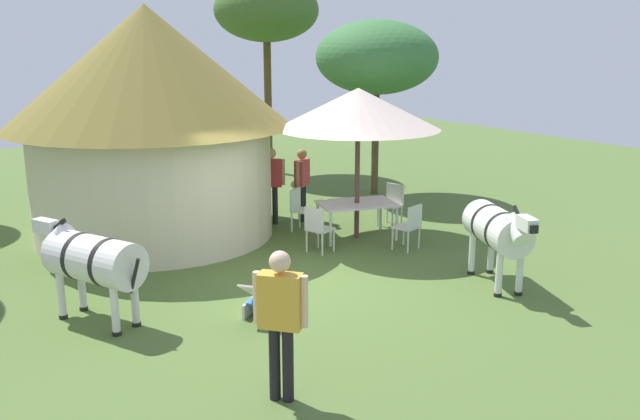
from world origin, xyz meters
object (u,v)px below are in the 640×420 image
thatched_hut (150,114)px  shade_umbrella (358,109)px  striped_lounge_chair (266,300)px  guest_behind_table (302,178)px  guest_beside_umbrella (271,179)px  patio_chair_near_hut (318,226)px  patio_chair_west_end (392,202)px  patio_dining_table (357,206)px  acacia_tree_right_background (266,11)px  patio_chair_near_lawn (410,224)px  zebra_nearest_camera (92,260)px  standing_watcher (281,312)px  acacia_tree_behind_hut (377,58)px  patio_chair_east_end (300,207)px  zebra_by_umbrella (498,230)px

thatched_hut → shade_umbrella: 4.16m
striped_lounge_chair → guest_behind_table: bearing=103.6°
thatched_hut → guest_behind_table: 3.56m
thatched_hut → guest_beside_umbrella: bearing=-12.8°
patio_chair_near_hut → patio_chair_west_end: size_ratio=1.00×
patio_dining_table → acacia_tree_right_background: (2.00, 7.27, 4.07)m
patio_chair_west_end → striped_lounge_chair: 5.65m
patio_chair_near_lawn → zebra_nearest_camera: 6.08m
standing_watcher → acacia_tree_behind_hut: 11.07m
patio_chair_east_end → patio_chair_near_hut: size_ratio=1.00×
patio_chair_west_end → zebra_nearest_camera: size_ratio=0.45×
guest_behind_table → standing_watcher: standing_watcher is taller
patio_dining_table → acacia_tree_behind_hut: size_ratio=0.39×
thatched_hut → shade_umbrella: bearing=-36.0°
thatched_hut → standing_watcher: 7.51m
guest_behind_table → zebra_by_umbrella: guest_behind_table is taller
striped_lounge_chair → acacia_tree_behind_hut: bearing=92.6°
shade_umbrella → zebra_by_umbrella: (0.28, -3.53, -1.69)m
patio_chair_near_lawn → zebra_by_umbrella: bearing=-107.6°
acacia_tree_behind_hut → patio_dining_table: bearing=-132.6°
patio_dining_table → patio_chair_west_end: 1.31m
patio_dining_table → acacia_tree_behind_hut: acacia_tree_behind_hut is taller
shade_umbrella → patio_chair_near_lawn: size_ratio=3.64×
standing_watcher → acacia_tree_behind_hut: (7.38, 7.87, 2.44)m
patio_chair_near_hut → guest_behind_table: size_ratio=0.55×
standing_watcher → acacia_tree_right_background: 14.24m
patio_chair_west_end → acacia_tree_behind_hut: size_ratio=0.20×
zebra_nearest_camera → zebra_by_umbrella: bearing=-44.6°
patio_chair_east_end → patio_chair_west_end: (1.94, -0.71, 0.00)m
zebra_by_umbrella → acacia_tree_behind_hut: acacia_tree_behind_hut is taller
patio_chair_west_end → standing_watcher: size_ratio=0.51×
thatched_hut → patio_chair_east_end: size_ratio=6.32×
zebra_nearest_camera → acacia_tree_behind_hut: bearing=2.5°
patio_chair_near_hut → shade_umbrella: bearing=90.0°
patio_dining_table → zebra_by_umbrella: (0.28, -3.53, 0.29)m
guest_beside_umbrella → striped_lounge_chair: (-2.62, -4.49, -0.76)m
standing_watcher → acacia_tree_right_background: (6.57, 12.09, 3.67)m
patio_chair_near_hut → guest_beside_umbrella: (0.30, 2.32, 0.50)m
guest_beside_umbrella → standing_watcher: 7.64m
patio_dining_table → patio_chair_near_hut: bearing=-161.1°
patio_chair_near_hut → guest_beside_umbrella: 2.39m
acacia_tree_right_background → guest_beside_umbrella: bearing=-118.6°
patio_chair_near_lawn → acacia_tree_right_background: (1.65, 8.52, 4.22)m
zebra_by_umbrella → acacia_tree_behind_hut: size_ratio=0.45×
patio_chair_near_lawn → acacia_tree_right_background: acacia_tree_right_background is taller
standing_watcher → patio_chair_near_lawn: bearing=83.6°
patio_chair_near_hut → patio_dining_table: bearing=90.0°
patio_chair_near_lawn → zebra_by_umbrella: size_ratio=0.45×
guest_behind_table → acacia_tree_right_background: acacia_tree_right_background is taller
patio_chair_east_end → patio_chair_near_lawn: size_ratio=1.00×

